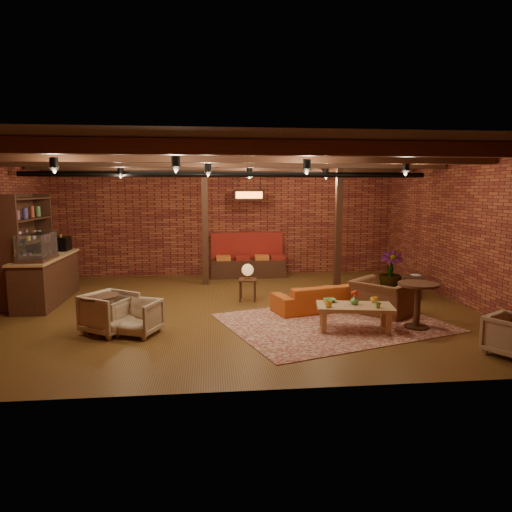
{
  "coord_description": "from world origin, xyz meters",
  "views": [
    {
      "loc": [
        -0.49,
        -9.37,
        2.48
      ],
      "look_at": [
        0.49,
        0.2,
        1.09
      ],
      "focal_mm": 32.0,
      "sensor_mm": 36.0,
      "label": 1
    }
  ],
  "objects": [
    {
      "name": "round_table_right",
      "position": [
        3.22,
        -1.71,
        0.56
      ],
      "size": [
        0.71,
        0.71,
        0.83
      ],
      "color": "black",
      "rests_on": "floor"
    },
    {
      "name": "shelving_hutch",
      "position": [
        -4.5,
        1.1,
        1.2
      ],
      "size": [
        0.52,
        2.0,
        2.4
      ],
      "primitive_type": null,
      "color": "black",
      "rests_on": "ground"
    },
    {
      "name": "ceiling_pipe",
      "position": [
        0.0,
        1.6,
        2.85
      ],
      "size": [
        9.6,
        0.12,
        0.12
      ],
      "primitive_type": "cylinder",
      "rotation": [
        0.0,
        1.57,
        0.0
      ],
      "color": "black",
      "rests_on": "ceiling"
    },
    {
      "name": "side_table_lamp",
      "position": [
        0.35,
        0.7,
        0.64
      ],
      "size": [
        0.45,
        0.45,
        0.84
      ],
      "rotation": [
        0.0,
        0.0,
        -0.14
      ],
      "color": "black",
      "rests_on": "floor"
    },
    {
      "name": "post_right",
      "position": [
        2.8,
        2.0,
        1.6
      ],
      "size": [
        0.16,
        0.16,
        3.2
      ],
      "primitive_type": "cube",
      "color": "black",
      "rests_on": "ground"
    },
    {
      "name": "armchair_b",
      "position": [
        -1.74,
        -1.58,
        0.34
      ],
      "size": [
        0.85,
        0.82,
        0.68
      ],
      "primitive_type": "imported",
      "rotation": [
        0.0,
        0.0,
        -0.4
      ],
      "color": "beige",
      "rests_on": "floor"
    },
    {
      "name": "service_counter",
      "position": [
        -4.1,
        1.0,
        0.8
      ],
      "size": [
        0.8,
        2.5,
        1.6
      ],
      "primitive_type": null,
      "color": "black",
      "rests_on": "ground"
    },
    {
      "name": "rug",
      "position": [
        1.8,
        -1.23,
        0.01
      ],
      "size": [
        4.58,
        4.0,
        0.01
      ],
      "primitive_type": "cube",
      "rotation": [
        0.0,
        0.0,
        0.32
      ],
      "color": "maroon",
      "rests_on": "floor"
    },
    {
      "name": "side_table_book",
      "position": [
        4.16,
        0.55,
        0.49
      ],
      "size": [
        0.58,
        0.58,
        0.55
      ],
      "rotation": [
        0.0,
        0.0,
        -0.28
      ],
      "color": "black",
      "rests_on": "floor"
    },
    {
      "name": "armchair_a",
      "position": [
        -2.25,
        -1.42,
        0.39
      ],
      "size": [
        1.03,
        1.04,
        0.79
      ],
      "primitive_type": "imported",
      "rotation": [
        0.0,
        0.0,
        0.97
      ],
      "color": "beige",
      "rests_on": "floor"
    },
    {
      "name": "banquette",
      "position": [
        0.6,
        3.55,
        0.5
      ],
      "size": [
        2.1,
        0.7,
        1.0
      ],
      "primitive_type": null,
      "color": "maroon",
      "rests_on": "ground"
    },
    {
      "name": "post_left",
      "position": [
        -0.6,
        2.6,
        1.6
      ],
      "size": [
        0.16,
        0.16,
        3.2
      ],
      "primitive_type": "cube",
      "color": "black",
      "rests_on": "ground"
    },
    {
      "name": "ceiling",
      "position": [
        0.0,
        0.0,
        3.2
      ],
      "size": [
        10.0,
        8.0,
        0.02
      ],
      "primitive_type": "cube",
      "color": "black",
      "rests_on": "wall_back"
    },
    {
      "name": "plant_tall",
      "position": [
        3.96,
        1.33,
        1.49
      ],
      "size": [
        2.01,
        2.01,
        2.97
      ],
      "primitive_type": "imported",
      "rotation": [
        0.0,
        0.0,
        -0.24
      ],
      "color": "#4C7F4C",
      "rests_on": "floor"
    },
    {
      "name": "ceiling_beams",
      "position": [
        0.0,
        0.0,
        3.08
      ],
      "size": [
        9.8,
        6.4,
        0.22
      ],
      "primitive_type": null,
      "color": "black",
      "rests_on": "ceiling"
    },
    {
      "name": "service_sign",
      "position": [
        0.6,
        3.1,
        2.35
      ],
      "size": [
        0.86,
        0.06,
        0.3
      ],
      "primitive_type": "cube",
      "color": "orange",
      "rests_on": "ceiling"
    },
    {
      "name": "wall_back",
      "position": [
        0.0,
        4.0,
        1.6
      ],
      "size": [
        10.0,
        0.02,
        3.2
      ],
      "primitive_type": "cube",
      "color": "maroon",
      "rests_on": "ground"
    },
    {
      "name": "round_table_left",
      "position": [
        -2.4,
        -1.46,
        0.46
      ],
      "size": [
        0.66,
        0.66,
        0.69
      ],
      "color": "black",
      "rests_on": "floor"
    },
    {
      "name": "ceiling_spotlights",
      "position": [
        0.0,
        0.0,
        2.86
      ],
      "size": [
        6.4,
        4.4,
        0.28
      ],
      "primitive_type": null,
      "color": "black",
      "rests_on": "ceiling"
    },
    {
      "name": "armchair_right",
      "position": [
        2.95,
        -0.76,
        0.47
      ],
      "size": [
        1.23,
        1.27,
        0.94
      ],
      "primitive_type": "imported",
      "rotation": [
        0.0,
        0.0,
        2.28
      ],
      "color": "brown",
      "rests_on": "floor"
    },
    {
      "name": "plant_counter",
      "position": [
        -4.0,
        1.2,
        1.22
      ],
      "size": [
        0.35,
        0.39,
        0.3
      ],
      "primitive_type": "imported",
      "color": "#337F33",
      "rests_on": "service_counter"
    },
    {
      "name": "floor",
      "position": [
        0.0,
        0.0,
        0.0
      ],
      "size": [
        10.0,
        10.0,
        0.0
      ],
      "primitive_type": "plane",
      "color": "#432A10",
      "rests_on": "ground"
    },
    {
      "name": "wall_front",
      "position": [
        0.0,
        -4.0,
        1.6
      ],
      "size": [
        10.0,
        0.02,
        3.2
      ],
      "primitive_type": "cube",
      "color": "maroon",
      "rests_on": "ground"
    },
    {
      "name": "wall_right",
      "position": [
        5.0,
        0.0,
        1.6
      ],
      "size": [
        0.02,
        8.0,
        3.2
      ],
      "primitive_type": "cube",
      "color": "maroon",
      "rests_on": "ground"
    },
    {
      "name": "coffee_table",
      "position": [
        2.05,
        -1.7,
        0.41
      ],
      "size": [
        1.43,
        0.89,
        0.71
      ],
      "rotation": [
        0.0,
        0.0,
        -0.18
      ],
      "color": "olive",
      "rests_on": "floor"
    },
    {
      "name": "sofa",
      "position": [
        1.75,
        -0.32,
        0.28
      ],
      "size": [
        2.03,
        1.22,
        0.56
      ],
      "primitive_type": "imported",
      "rotation": [
        0.0,
        0.0,
        3.41
      ],
      "color": "#AF4B18",
      "rests_on": "floor"
    }
  ]
}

